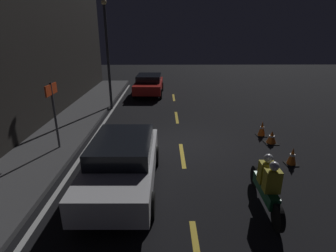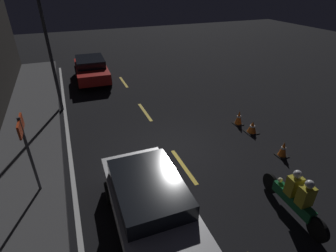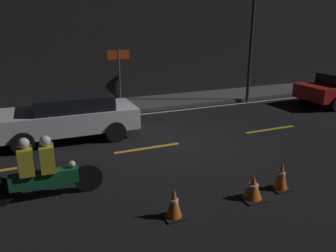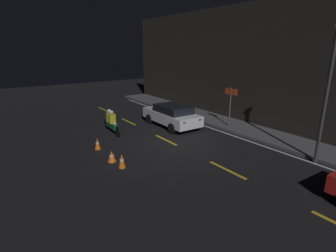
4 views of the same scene
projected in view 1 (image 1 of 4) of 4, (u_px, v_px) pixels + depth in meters
name	position (u px, v px, depth m)	size (l,w,h in m)	color
ground_plane	(181.00, 144.00, 10.31)	(56.00, 56.00, 0.00)	black
raised_curb	(53.00, 143.00, 10.22)	(28.00, 2.31, 0.16)	#4C4C4F
lane_dash_c	(182.00, 155.00, 9.37)	(2.00, 0.14, 0.01)	gold
lane_dash_d	(177.00, 117.00, 13.61)	(2.00, 0.14, 0.01)	gold
lane_dash_e	(174.00, 97.00, 17.85)	(2.00, 0.14, 0.01)	gold
lane_solid_kerb	(89.00, 145.00, 10.26)	(25.20, 0.14, 0.01)	silver
sedan_white	(122.00, 162.00, 7.26)	(4.26, 1.96, 1.40)	silver
taxi_red	(149.00, 84.00, 18.58)	(4.24, 2.06, 1.37)	red
motorcycle	(267.00, 184.00, 6.38)	(2.37, 0.39, 1.37)	black
traffic_cone_near	(292.00, 156.00, 8.61)	(0.38, 0.38, 0.60)	black
traffic_cone_mid	(272.00, 137.00, 10.31)	(0.49, 0.49, 0.52)	black
traffic_cone_far	(262.00, 129.00, 11.05)	(0.40, 0.40, 0.65)	black
shop_sign	(53.00, 103.00, 9.11)	(0.90, 0.08, 2.40)	#4C4C51
street_lamp	(107.00, 51.00, 14.11)	(0.28, 0.28, 5.76)	#333338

